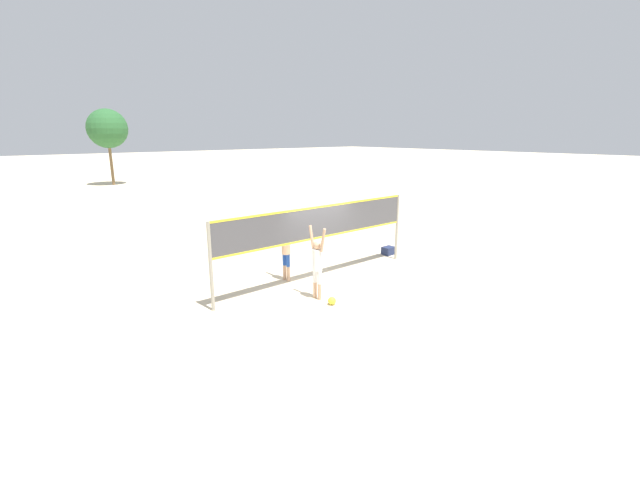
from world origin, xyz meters
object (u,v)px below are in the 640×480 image
(volleyball_net, at_px, (320,226))
(player_spiker, at_px, (317,262))
(tree_right_cluster, at_px, (107,129))
(gear_bag, at_px, (388,251))
(player_blocker, at_px, (286,246))
(volleyball, at_px, (332,301))

(volleyball_net, relative_size, player_spiker, 3.60)
(volleyball_net, bearing_deg, tree_right_cluster, 85.52)
(player_spiker, bearing_deg, gear_bag, -71.25)
(volleyball_net, relative_size, player_blocker, 3.50)
(volleyball_net, height_order, tree_right_cluster, tree_right_cluster)
(player_spiker, bearing_deg, player_blocker, -7.92)
(volleyball_net, height_order, player_blocker, volleyball_net)
(tree_right_cluster, bearing_deg, volleyball, -96.04)
(player_blocker, bearing_deg, player_spiker, -7.92)
(volleyball, xyz_separation_m, tree_right_cluster, (3.57, 33.77, 4.85))
(player_blocker, height_order, tree_right_cluster, tree_right_cluster)
(volleyball, distance_m, tree_right_cluster, 34.30)
(player_spiker, relative_size, player_blocker, 0.97)
(volleyball_net, bearing_deg, volleyball, -121.17)
(player_blocker, relative_size, tree_right_cluster, 0.32)
(volleyball_net, bearing_deg, gear_bag, 8.05)
(gear_bag, relative_size, tree_right_cluster, 0.07)
(volleyball_net, xyz_separation_m, volleyball, (-1.06, -1.76, -1.65))
(volleyball_net, height_order, gear_bag, volleyball_net)
(player_blocker, bearing_deg, volleyball, -5.60)
(tree_right_cluster, bearing_deg, player_blocker, -96.07)
(player_blocker, distance_m, tree_right_cluster, 31.73)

